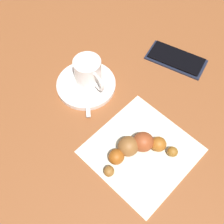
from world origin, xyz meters
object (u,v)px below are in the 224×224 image
at_px(espresso_cup, 88,71).
at_px(cell_phone, 176,59).
at_px(saucer, 86,85).
at_px(sugar_packet, 71,84).
at_px(teaspoon, 87,86).
at_px(napkin, 141,151).
at_px(croissant, 137,147).

bearing_deg(espresso_cup, cell_phone, -123.50).
bearing_deg(saucer, sugar_packet, 44.98).
bearing_deg(espresso_cup, sugar_packet, 59.08).
height_order(saucer, sugar_packet, sugar_packet).
xyz_separation_m(espresso_cup, sugar_packet, (0.02, 0.04, -0.03)).
relative_size(saucer, sugar_packet, 2.35).
relative_size(teaspoon, napkin, 0.51).
bearing_deg(sugar_packet, croissant, 54.20).
bearing_deg(teaspoon, croissant, 162.64).
bearing_deg(teaspoon, sugar_packet, 29.28).
xyz_separation_m(espresso_cup, croissant, (-0.19, 0.07, -0.02)).
bearing_deg(cell_phone, saucer, 58.65).
distance_m(teaspoon, napkin, 0.19).
xyz_separation_m(saucer, cell_phone, (-0.12, -0.20, -0.00)).
bearing_deg(napkin, sugar_packet, -7.85).
distance_m(espresso_cup, sugar_packet, 0.05).
xyz_separation_m(croissant, cell_phone, (0.07, -0.26, -0.02)).
height_order(saucer, napkin, saucer).
xyz_separation_m(espresso_cup, cell_phone, (-0.12, -0.18, -0.04)).
relative_size(saucer, teaspoon, 1.38).
height_order(teaspoon, sugar_packet, teaspoon).
bearing_deg(teaspoon, cell_phone, -118.92).
bearing_deg(espresso_cup, napkin, 161.15).
bearing_deg(sugar_packet, cell_phone, 121.42).
xyz_separation_m(napkin, cell_phone, (0.07, -0.25, 0.00)).
distance_m(saucer, croissant, 0.20).
xyz_separation_m(napkin, croissant, (0.01, 0.01, 0.02)).
distance_m(sugar_packet, croissant, 0.21).
bearing_deg(sugar_packet, napkin, 56.64).
bearing_deg(espresso_cup, saucer, 97.15).
xyz_separation_m(teaspoon, sugar_packet, (0.03, 0.02, 0.00)).
bearing_deg(teaspoon, espresso_cup, -63.62).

